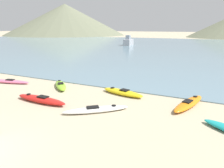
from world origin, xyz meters
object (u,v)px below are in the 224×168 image
object	(u,v)px
kayak_on_sand_3	(123,92)
kayak_on_sand_6	(189,103)
kayak_on_sand_4	(61,85)
kayak_on_sand_2	(41,99)
kayak_on_sand_1	(8,81)
kayak_on_sand_5	(96,109)
moored_boat_0	(128,42)

from	to	relation	value
kayak_on_sand_3	kayak_on_sand_6	world-z (taller)	kayak_on_sand_3
kayak_on_sand_4	kayak_on_sand_6	size ratio (longest dim) A/B	0.71
kayak_on_sand_2	kayak_on_sand_3	size ratio (longest dim) A/B	1.15
kayak_on_sand_1	kayak_on_sand_3	xyz separation A→B (m)	(8.91, 1.23, 0.03)
kayak_on_sand_4	kayak_on_sand_5	xyz separation A→B (m)	(4.57, -2.79, -0.03)
kayak_on_sand_5	kayak_on_sand_6	world-z (taller)	kayak_on_sand_6
kayak_on_sand_2	kayak_on_sand_4	bearing A→B (deg)	109.92
kayak_on_sand_3	kayak_on_sand_5	distance (m)	3.20
kayak_on_sand_1	moored_boat_0	size ratio (longest dim) A/B	0.73
kayak_on_sand_3	kayak_on_sand_5	xyz separation A→B (m)	(-0.02, -3.20, -0.04)
kayak_on_sand_4	kayak_on_sand_6	world-z (taller)	kayak_on_sand_4
kayak_on_sand_2	kayak_on_sand_6	distance (m)	8.12
kayak_on_sand_4	moored_boat_0	size ratio (longest dim) A/B	0.51
kayak_on_sand_6	kayak_on_sand_5	bearing A→B (deg)	-143.43
kayak_on_sand_1	kayak_on_sand_2	world-z (taller)	kayak_on_sand_2
kayak_on_sand_4	kayak_on_sand_5	distance (m)	5.35
kayak_on_sand_6	kayak_on_sand_4	bearing A→B (deg)	-178.83
kayak_on_sand_4	kayak_on_sand_1	bearing A→B (deg)	-169.26
kayak_on_sand_3	kayak_on_sand_6	distance (m)	3.99
kayak_on_sand_5	moored_boat_0	bearing A→B (deg)	110.51
kayak_on_sand_6	kayak_on_sand_1	bearing A→B (deg)	-175.58
kayak_on_sand_4	kayak_on_sand_5	size ratio (longest dim) A/B	0.84
kayak_on_sand_2	kayak_on_sand_3	bearing A→B (deg)	43.92
kayak_on_sand_2	kayak_on_sand_5	xyz separation A→B (m)	(3.49, 0.18, -0.05)
kayak_on_sand_1	moored_boat_0	distance (m)	36.55
kayak_on_sand_6	moored_boat_0	bearing A→B (deg)	117.44
kayak_on_sand_4	moored_boat_0	world-z (taller)	moored_boat_0
kayak_on_sand_2	kayak_on_sand_6	world-z (taller)	kayak_on_sand_2
kayak_on_sand_3	kayak_on_sand_4	size ratio (longest dim) A/B	1.23
kayak_on_sand_1	kayak_on_sand_4	bearing A→B (deg)	10.74
kayak_on_sand_4	kayak_on_sand_5	bearing A→B (deg)	-31.40
kayak_on_sand_1	kayak_on_sand_2	bearing A→B (deg)	-21.72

